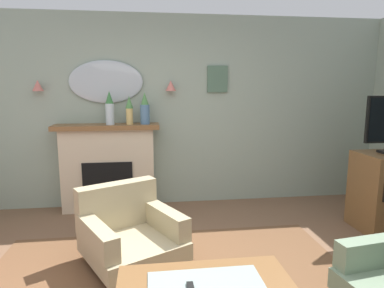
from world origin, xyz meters
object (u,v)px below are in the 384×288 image
Objects in this scene: mantel_vase_centre at (129,109)px; armchair_near_fireplace at (129,230)px; fireplace at (109,168)px; mantel_vase_left at (110,109)px; framed_picture at (217,79)px; mantel_vase_right at (145,110)px; wall_sconce_right at (171,86)px; wall_mirror at (106,82)px; wall_sconce_left at (38,86)px.

mantel_vase_centre is 1.76m from armchair_near_fireplace.
mantel_vase_centre reaches higher than fireplace.
framed_picture is (1.45, 0.18, 0.38)m from mantel_vase_left.
framed_picture is (1.50, 0.15, 1.18)m from fireplace.
mantel_vase_left is at bearing -29.53° from fireplace.
mantel_vase_right is 2.96× the size of wall_sconce_right.
mantel_vase_left is 1.04× the size of mantel_vase_right.
wall_mirror is at bearing 101.81° from armchair_near_fireplace.
fireplace is 1.38m from wall_sconce_right.
wall_mirror is (-0.05, 0.17, 0.34)m from mantel_vase_left.
wall_mirror is at bearing 3.37° from wall_sconce_left.
mantel_vase_centre is 2.63× the size of wall_sconce_right.
fireplace is 0.84m from mantel_vase_centre.
wall_mirror is 0.87× the size of armchair_near_fireplace.
fireplace is at bearing 150.47° from mantel_vase_left.
framed_picture is at bearing 10.20° from mantel_vase_right.
wall_mirror reaches higher than fireplace.
mantel_vase_left is at bearing 101.25° from armchair_near_fireplace.
framed_picture reaches higher than wall_sconce_left.
wall_sconce_right is at bearing -174.73° from framed_picture.
wall_sconce_right is (0.85, -0.05, -0.05)m from wall_mirror.
wall_mirror reaches higher than armchair_near_fireplace.
mantel_vase_left is 0.25m from mantel_vase_centre.
fireplace is at bearing -173.84° from wall_sconce_right.
fireplace is at bearing -6.16° from wall_sconce_left.
fireplace is 9.71× the size of wall_sconce_left.
framed_picture is (1.00, 0.18, 0.40)m from mantel_vase_right.
framed_picture is (0.65, 0.06, 0.09)m from wall_sconce_right.
mantel_vase_left reaches higher than mantel_vase_right.
wall_sconce_left is (-1.15, 0.12, 0.30)m from mantel_vase_centre.
wall_mirror is 0.85m from wall_sconce_left.
wall_sconce_right reaches higher than mantel_vase_left.
armchair_near_fireplace is at bearing -126.31° from framed_picture.
armchair_near_fireplace is at bearing -108.74° from wall_sconce_right.
mantel_vase_left is 1.17× the size of mantel_vase_centre.
wall_sconce_right is 0.39× the size of framed_picture.
wall_mirror is (-0.30, 0.17, 0.35)m from mantel_vase_centre.
wall_mirror is (-0.50, 0.17, 0.36)m from mantel_vase_right.
wall_sconce_left is at bearing 127.64° from armchair_near_fireplace.
wall_sconce_right is at bearing 8.53° from mantel_vase_left.
mantel_vase_right is at bearing -169.80° from framed_picture.
mantel_vase_left reaches higher than mantel_vase_centre.
mantel_vase_centre is 1.28m from framed_picture.
wall_mirror is 2.14m from armchair_near_fireplace.
mantel_vase_centre is at bearing -5.39° from fireplace.
wall_sconce_left is 1.70m from wall_sconce_right.
framed_picture is at bearing 8.53° from mantel_vase_centre.
framed_picture reaches higher than fireplace.
mantel_vase_right is 0.64m from wall_mirror.
mantel_vase_right reaches higher than fireplace.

